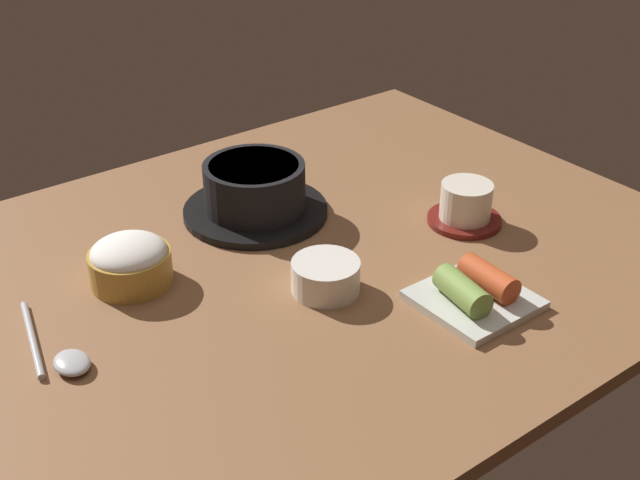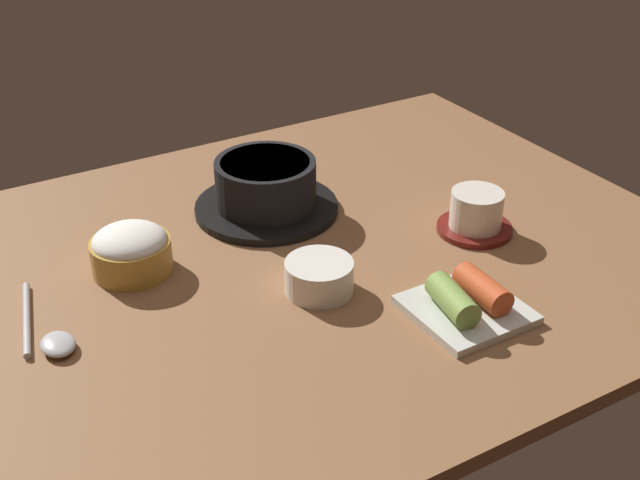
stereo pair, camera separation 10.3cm
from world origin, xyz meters
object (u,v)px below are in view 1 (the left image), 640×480
(rice_bowl, at_px, (130,261))
(banchan_cup_center, at_px, (326,275))
(kimchi_plate, at_px, (475,292))
(spoon, at_px, (60,355))
(stone_pot, at_px, (255,191))
(tea_cup_with_saucer, at_px, (466,205))

(rice_bowl, xyz_separation_m, banchan_cup_center, (0.17, -0.15, -0.01))
(kimchi_plate, bearing_deg, spoon, 155.75)
(stone_pot, relative_size, kimchi_plate, 1.62)
(kimchi_plate, distance_m, spoon, 0.46)
(spoon, bearing_deg, stone_pot, 22.75)
(tea_cup_with_saucer, height_order, banchan_cup_center, tea_cup_with_saucer)
(rice_bowl, xyz_separation_m, tea_cup_with_saucer, (0.42, -0.14, -0.00))
(tea_cup_with_saucer, distance_m, kimchi_plate, 0.19)
(kimchi_plate, bearing_deg, stone_pot, 103.80)
(tea_cup_with_saucer, distance_m, banchan_cup_center, 0.25)
(stone_pot, height_order, banchan_cup_center, stone_pot)
(stone_pot, bearing_deg, rice_bowl, -166.09)
(stone_pot, distance_m, spoon, 0.37)
(stone_pot, relative_size, tea_cup_with_saucer, 1.98)
(tea_cup_with_saucer, bearing_deg, spoon, 175.06)
(tea_cup_with_saucer, bearing_deg, kimchi_plate, -132.47)
(rice_bowl, bearing_deg, stone_pot, 13.91)
(rice_bowl, bearing_deg, tea_cup_with_saucer, -17.99)
(rice_bowl, height_order, banchan_cup_center, rice_bowl)
(rice_bowl, distance_m, tea_cup_with_saucer, 0.44)
(spoon, bearing_deg, tea_cup_with_saucer, -4.94)
(stone_pot, bearing_deg, spoon, -157.25)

